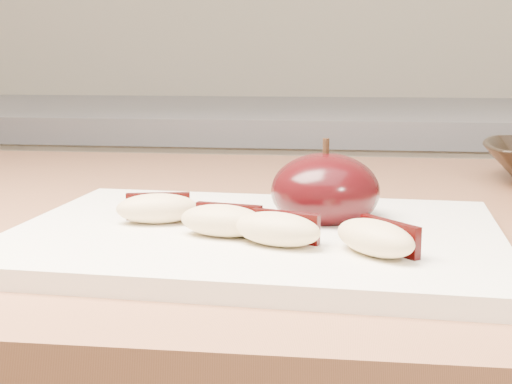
# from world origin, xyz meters

# --- Properties ---
(back_cabinet) EXTENTS (2.40, 0.62, 0.94)m
(back_cabinet) POSITION_xyz_m (0.00, 1.20, 0.47)
(back_cabinet) COLOR silver
(back_cabinet) RESTS_ON ground
(cutting_board) EXTENTS (0.34, 0.26, 0.01)m
(cutting_board) POSITION_xyz_m (-0.01, 0.36, 0.91)
(cutting_board) COLOR white
(cutting_board) RESTS_ON island_counter
(apple_half) EXTENTS (0.10, 0.10, 0.07)m
(apple_half) POSITION_xyz_m (0.04, 0.40, 0.93)
(apple_half) COLOR black
(apple_half) RESTS_ON cutting_board
(apple_wedge_a) EXTENTS (0.06, 0.04, 0.02)m
(apple_wedge_a) POSITION_xyz_m (-0.08, 0.37, 0.92)
(apple_wedge_a) COLOR beige
(apple_wedge_a) RESTS_ON cutting_board
(apple_wedge_b) EXTENTS (0.06, 0.04, 0.02)m
(apple_wedge_b) POSITION_xyz_m (-0.03, 0.34, 0.92)
(apple_wedge_b) COLOR beige
(apple_wedge_b) RESTS_ON cutting_board
(apple_wedge_c) EXTENTS (0.06, 0.05, 0.02)m
(apple_wedge_c) POSITION_xyz_m (0.01, 0.32, 0.92)
(apple_wedge_c) COLOR beige
(apple_wedge_c) RESTS_ON cutting_board
(apple_wedge_d) EXTENTS (0.06, 0.06, 0.02)m
(apple_wedge_d) POSITION_xyz_m (0.07, 0.30, 0.92)
(apple_wedge_d) COLOR beige
(apple_wedge_d) RESTS_ON cutting_board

